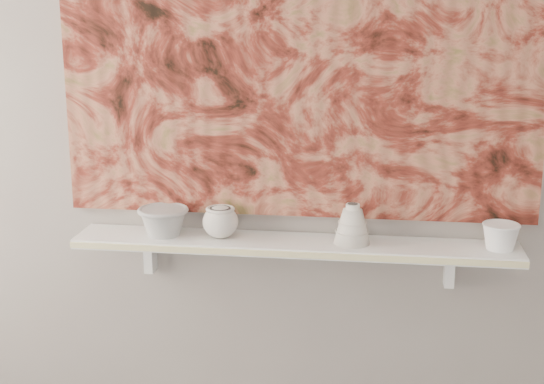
% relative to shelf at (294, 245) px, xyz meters
% --- Properties ---
extents(wall_back, '(3.60, 0.00, 3.60)m').
position_rel_shelf_xyz_m(wall_back, '(0.00, 0.09, 0.44)').
color(wall_back, gray).
rests_on(wall_back, floor).
extents(shelf, '(1.40, 0.18, 0.03)m').
position_rel_shelf_xyz_m(shelf, '(0.00, 0.00, 0.00)').
color(shelf, white).
rests_on(shelf, wall_back).
extents(shelf_stripe, '(1.40, 0.01, 0.02)m').
position_rel_shelf_xyz_m(shelf_stripe, '(0.00, -0.09, 0.00)').
color(shelf_stripe, beige).
rests_on(shelf_stripe, shelf).
extents(bracket_left, '(0.03, 0.06, 0.12)m').
position_rel_shelf_xyz_m(bracket_left, '(-0.49, 0.06, -0.07)').
color(bracket_left, white).
rests_on(bracket_left, wall_back).
extents(bracket_right, '(0.03, 0.06, 0.12)m').
position_rel_shelf_xyz_m(bracket_right, '(0.49, 0.06, -0.07)').
color(bracket_right, white).
rests_on(bracket_right, wall_back).
extents(painting, '(1.50, 0.02, 1.10)m').
position_rel_shelf_xyz_m(painting, '(0.00, 0.08, 0.62)').
color(painting, maroon).
rests_on(painting, wall_back).
extents(house_motif, '(0.09, 0.00, 0.08)m').
position_rel_shelf_xyz_m(house_motif, '(0.45, 0.07, 0.32)').
color(house_motif, black).
rests_on(house_motif, painting).
extents(bowl_grey, '(0.17, 0.17, 0.09)m').
position_rel_shelf_xyz_m(bowl_grey, '(-0.42, 0.00, 0.06)').
color(bowl_grey, '#9E9E9B').
rests_on(bowl_grey, shelf).
extents(cup_cream, '(0.12, 0.12, 0.10)m').
position_rel_shelf_xyz_m(cup_cream, '(-0.23, 0.00, 0.07)').
color(cup_cream, silver).
rests_on(cup_cream, shelf).
extents(bell_vessel, '(0.14, 0.14, 0.13)m').
position_rel_shelf_xyz_m(bell_vessel, '(0.18, 0.00, 0.08)').
color(bell_vessel, beige).
rests_on(bell_vessel, shelf).
extents(bowl_white, '(0.13, 0.13, 0.08)m').
position_rel_shelf_xyz_m(bowl_white, '(0.63, 0.00, 0.06)').
color(bowl_white, white).
rests_on(bowl_white, shelf).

